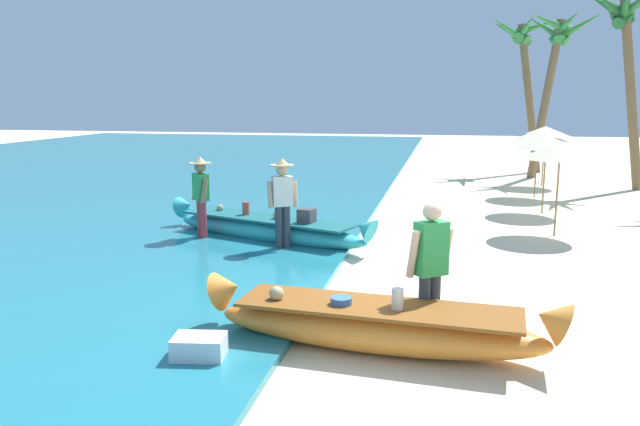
% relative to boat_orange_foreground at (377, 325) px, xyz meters
% --- Properties ---
extents(ground_plane, '(80.00, 80.00, 0.00)m').
position_rel_boat_orange_foreground_xyz_m(ground_plane, '(0.05, 0.91, -0.29)').
color(ground_plane, beige).
extents(boat_orange_foreground, '(4.11, 1.12, 0.83)m').
position_rel_boat_orange_foreground_xyz_m(boat_orange_foreground, '(0.00, 0.00, 0.00)').
color(boat_orange_foreground, orange).
rests_on(boat_orange_foreground, ground).
extents(boat_cyan_midground, '(4.62, 2.27, 0.79)m').
position_rel_boat_orange_foreground_xyz_m(boat_cyan_midground, '(-2.71, 4.88, -0.01)').
color(boat_cyan_midground, '#33B2BC').
rests_on(boat_cyan_midground, ground).
extents(person_vendor_hatted, '(0.57, 0.45, 1.75)m').
position_rel_boat_orange_foreground_xyz_m(person_vendor_hatted, '(-2.19, 4.12, 0.72)').
color(person_vendor_hatted, '#333842').
rests_on(person_vendor_hatted, ground).
extents(person_tourist_customer, '(0.56, 0.49, 1.65)m').
position_rel_boat_orange_foreground_xyz_m(person_tourist_customer, '(0.56, 0.43, 0.64)').
color(person_tourist_customer, '#333842').
rests_on(person_tourist_customer, ground).
extents(person_vendor_assistant, '(0.51, 0.53, 1.69)m').
position_rel_boat_orange_foreground_xyz_m(person_vendor_assistant, '(-3.98, 4.65, 0.69)').
color(person_vendor_assistant, '#B2383D').
rests_on(person_vendor_assistant, ground).
extents(parasol_row_0, '(1.60, 1.60, 1.91)m').
position_rel_boat_orange_foreground_xyz_m(parasol_row_0, '(2.94, 6.64, 1.45)').
color(parasol_row_0, '#8E6B47').
rests_on(parasol_row_0, ground).
extents(parasol_row_1, '(1.60, 1.60, 1.91)m').
position_rel_boat_orange_foreground_xyz_m(parasol_row_1, '(3.05, 9.24, 1.45)').
color(parasol_row_1, '#8E6B47').
rests_on(parasol_row_1, ground).
extents(parasol_row_2, '(1.60, 1.60, 1.91)m').
position_rel_boat_orange_foreground_xyz_m(parasol_row_2, '(3.19, 11.79, 1.45)').
color(parasol_row_2, '#8E6B47').
rests_on(parasol_row_2, ground).
extents(parasol_row_3, '(1.60, 1.60, 1.91)m').
position_rel_boat_orange_foreground_xyz_m(parasol_row_3, '(3.71, 14.15, 1.45)').
color(parasol_row_3, '#8E6B47').
rests_on(parasol_row_3, ground).
extents(palm_tree_tall_inland, '(2.56, 2.29, 5.72)m').
position_rel_boat_orange_foreground_xyz_m(palm_tree_tall_inland, '(4.20, 16.31, 4.16)').
color(palm_tree_tall_inland, brown).
rests_on(palm_tree_tall_inland, ground).
extents(palm_tree_mid_cluster, '(2.55, 2.39, 6.04)m').
position_rel_boat_orange_foreground_xyz_m(palm_tree_mid_cluster, '(5.78, 13.94, 4.53)').
color(palm_tree_mid_cluster, brown).
rests_on(palm_tree_mid_cluster, ground).
extents(palm_tree_far_behind, '(2.61, 2.62, 5.78)m').
position_rel_boat_orange_foreground_xyz_m(palm_tree_far_behind, '(3.29, 17.94, 4.24)').
color(palm_tree_far_behind, brown).
rests_on(palm_tree_far_behind, ground).
extents(cooler_box, '(0.60, 0.46, 0.33)m').
position_rel_boat_orange_foreground_xyz_m(cooler_box, '(-1.80, -0.80, -0.13)').
color(cooler_box, silver).
rests_on(cooler_box, ground).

